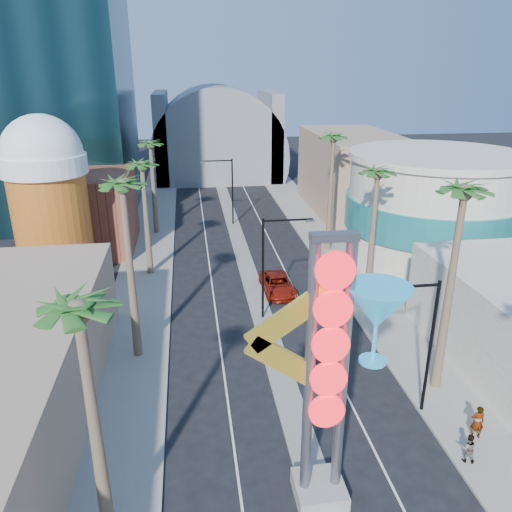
{
  "coord_description": "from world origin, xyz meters",
  "views": [
    {
      "loc": [
        -5.14,
        -13.49,
        18.23
      ],
      "look_at": [
        -0.53,
        19.87,
        5.22
      ],
      "focal_mm": 35.0,
      "sensor_mm": 36.0,
      "label": 1
    }
  ],
  "objects_px": {
    "neon_sign": "(347,357)",
    "red_pickup": "(277,284)",
    "pedestrian_b": "(468,448)",
    "pedestrian_a": "(477,422)"
  },
  "relations": [
    {
      "from": "neon_sign",
      "to": "red_pickup",
      "type": "distance_m",
      "value": 22.55
    },
    {
      "from": "neon_sign",
      "to": "pedestrian_b",
      "type": "distance_m",
      "value": 9.4
    },
    {
      "from": "red_pickup",
      "to": "pedestrian_a",
      "type": "bearing_deg",
      "value": -71.91
    },
    {
      "from": "pedestrian_a",
      "to": "pedestrian_b",
      "type": "distance_m",
      "value": 1.98
    },
    {
      "from": "red_pickup",
      "to": "pedestrian_a",
      "type": "distance_m",
      "value": 20.26
    },
    {
      "from": "pedestrian_b",
      "to": "pedestrian_a",
      "type": "bearing_deg",
      "value": -109.91
    },
    {
      "from": "red_pickup",
      "to": "pedestrian_b",
      "type": "bearing_deg",
      "value": -76.59
    },
    {
      "from": "neon_sign",
      "to": "pedestrian_a",
      "type": "distance_m",
      "value": 10.52
    },
    {
      "from": "pedestrian_a",
      "to": "pedestrian_b",
      "type": "xyz_separation_m",
      "value": [
        -1.3,
        -1.48,
        -0.19
      ]
    },
    {
      "from": "neon_sign",
      "to": "red_pickup",
      "type": "bearing_deg",
      "value": 87.0
    }
  ]
}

